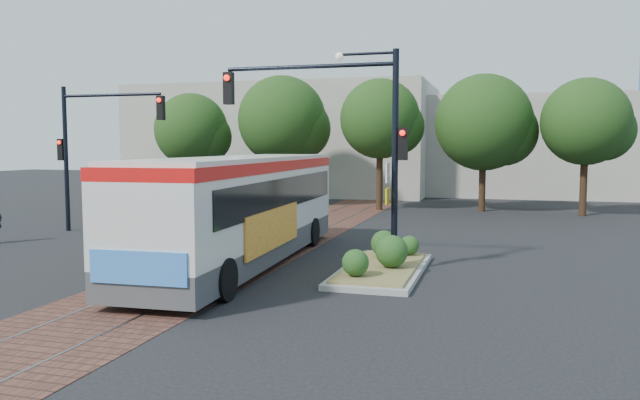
{
  "coord_description": "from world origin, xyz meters",
  "views": [
    {
      "loc": [
        7.93,
        -18.05,
        3.57
      ],
      "look_at": [
        1.66,
        3.58,
        1.6
      ],
      "focal_mm": 35.0,
      "sensor_mm": 36.0,
      "label": 1
    }
  ],
  "objects_px": {
    "signal_pole_main": "(352,125)",
    "signal_pole_left": "(89,138)",
    "city_bus": "(243,205)",
    "traffic_island": "(383,261)",
    "parked_car": "(267,200)"
  },
  "relations": [
    {
      "from": "city_bus",
      "to": "traffic_island",
      "type": "bearing_deg",
      "value": -3.31
    },
    {
      "from": "parked_car",
      "to": "traffic_island",
      "type": "bearing_deg",
      "value": -152.44
    },
    {
      "from": "traffic_island",
      "to": "parked_car",
      "type": "distance_m",
      "value": 17.22
    },
    {
      "from": "signal_pole_left",
      "to": "parked_car",
      "type": "distance_m",
      "value": 11.0
    },
    {
      "from": "city_bus",
      "to": "signal_pole_main",
      "type": "relative_size",
      "value": 2.03
    },
    {
      "from": "signal_pole_left",
      "to": "traffic_island",
      "type": "bearing_deg",
      "value": -20.36
    },
    {
      "from": "city_bus",
      "to": "signal_pole_main",
      "type": "height_order",
      "value": "signal_pole_main"
    },
    {
      "from": "city_bus",
      "to": "parked_car",
      "type": "bearing_deg",
      "value": 105.98
    },
    {
      "from": "signal_pole_left",
      "to": "parked_car",
      "type": "height_order",
      "value": "signal_pole_left"
    },
    {
      "from": "parked_car",
      "to": "city_bus",
      "type": "bearing_deg",
      "value": -166.03
    },
    {
      "from": "city_bus",
      "to": "signal_pole_left",
      "type": "distance_m",
      "value": 10.34
    },
    {
      "from": "city_bus",
      "to": "signal_pole_main",
      "type": "bearing_deg",
      "value": -2.0
    },
    {
      "from": "traffic_island",
      "to": "signal_pole_left",
      "type": "xyz_separation_m",
      "value": [
        -13.19,
        4.89,
        3.54
      ]
    },
    {
      "from": "signal_pole_main",
      "to": "signal_pole_left",
      "type": "bearing_deg",
      "value": 158.55
    },
    {
      "from": "signal_pole_main",
      "to": "parked_car",
      "type": "distance_m",
      "value": 17.03
    }
  ]
}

